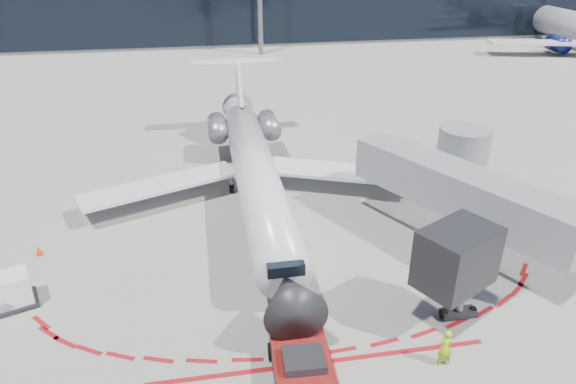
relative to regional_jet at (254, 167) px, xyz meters
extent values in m
plane|color=slate|center=(0.99, -3.18, -2.29)|extent=(260.00, 260.00, 0.00)
cube|color=silver|center=(0.99, -1.18, -2.28)|extent=(0.25, 40.00, 0.01)
cube|color=maroon|center=(0.99, -14.68, -2.28)|extent=(14.00, 0.25, 0.01)
cube|color=gray|center=(0.99, 61.82, 2.71)|extent=(150.00, 24.00, 10.00)
cube|color=black|center=(0.99, 49.77, 2.71)|extent=(150.00, 0.20, 9.00)
cube|color=gray|center=(9.99, -7.68, 1.31)|extent=(8.22, 12.61, 2.30)
cube|color=black|center=(6.94, -13.41, 1.31)|extent=(3.86, 3.44, 2.60)
cylinder|color=slate|center=(7.74, -13.01, -1.09)|extent=(0.36, 0.36, 2.40)
cube|color=black|center=(7.74, -13.01, -2.07)|extent=(1.60, 0.60, 0.30)
cylinder|color=gray|center=(13.04, -1.94, 0.11)|extent=(3.20, 3.20, 4.80)
cylinder|color=black|center=(13.04, -1.94, -2.04)|extent=(4.00, 4.00, 0.50)
cylinder|color=silver|center=(0.00, -1.13, -0.03)|extent=(2.59, 21.12, 2.59)
cone|color=black|center=(0.00, -13.03, -0.03)|extent=(2.59, 2.69, 2.59)
cone|color=silver|center=(0.00, 11.16, -0.03)|extent=(2.59, 3.46, 2.59)
cube|color=black|center=(0.00, -11.49, 0.50)|extent=(1.63, 1.34, 0.53)
cube|color=silver|center=(-5.95, 0.31, -0.90)|extent=(10.28, 6.09, 0.30)
cube|color=silver|center=(5.95, 0.31, -0.90)|extent=(10.28, 6.09, 0.30)
cube|color=silver|center=(0.00, 10.20, 2.27)|extent=(0.24, 4.50, 4.58)
cube|color=silver|center=(0.00, 12.22, 4.00)|extent=(6.91, 1.54, 0.15)
cylinder|color=slate|center=(-1.97, 7.32, 0.21)|extent=(1.44, 3.26, 1.44)
cylinder|color=slate|center=(1.97, 7.32, 0.21)|extent=(1.44, 3.26, 1.44)
cylinder|color=black|center=(0.00, -9.96, -2.02)|extent=(0.21, 0.54, 0.54)
cylinder|color=black|center=(-1.44, 1.27, -1.98)|extent=(0.29, 0.61, 0.61)
cylinder|color=black|center=(1.44, 1.27, -1.98)|extent=(0.29, 0.61, 0.61)
cylinder|color=slate|center=(0.00, -9.96, -1.76)|extent=(0.17, 0.17, 1.06)
cube|color=#610D0E|center=(0.05, -15.35, -1.68)|extent=(2.37, 3.63, 0.99)
cube|color=black|center=(0.04, -15.68, -1.02)|extent=(1.60, 1.39, 0.39)
cylinder|color=slate|center=(0.16, -12.92, -1.90)|extent=(0.24, 2.87, 0.11)
cylinder|color=black|center=(-0.94, -14.09, -1.93)|extent=(0.34, 0.72, 0.71)
cylinder|color=black|center=(1.16, -14.18, -1.93)|extent=(0.34, 0.72, 0.71)
imported|color=#A6D816|center=(5.77, -15.61, -1.40)|extent=(0.69, 0.50, 1.77)
cube|color=black|center=(-12.21, -8.70, -2.13)|extent=(2.22, 2.06, 0.20)
cube|color=white|center=(-12.21, -8.70, -1.32)|extent=(1.82, 1.77, 1.43)
cylinder|color=black|center=(-12.67, -9.50, -2.20)|extent=(0.15, 0.20, 0.18)
cylinder|color=black|center=(-11.33, -8.99, -2.20)|extent=(0.15, 0.20, 0.18)
cylinder|color=black|center=(-13.09, -8.41, -2.20)|extent=(0.15, 0.20, 0.18)
cylinder|color=black|center=(-11.75, -7.90, -2.20)|extent=(0.15, 0.20, 0.18)
cone|color=red|center=(-12.26, -4.46, -2.03)|extent=(0.38, 0.38, 0.52)
camera|label=1|loc=(-2.98, -29.68, 13.29)|focal=32.00mm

